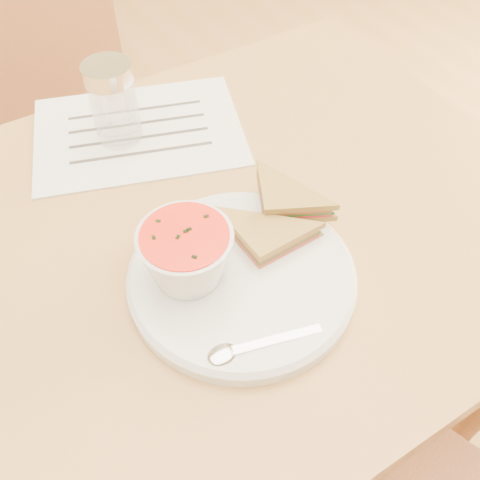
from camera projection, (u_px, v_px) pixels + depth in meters
floor at (210, 443)px, 1.25m from camera, size 5.00×6.00×0.01m
dining_table at (202, 370)px, 0.97m from camera, size 1.00×0.70×0.75m
chair_far at (96, 159)px, 1.24m from camera, size 0.44×0.44×0.88m
plate at (242, 277)px, 0.63m from camera, size 0.34×0.34×0.02m
soup_bowl at (187, 257)px, 0.59m from camera, size 0.14×0.14×0.07m
sandwich_half_a at (259, 265)px, 0.61m from camera, size 0.10×0.10×0.03m
sandwich_half_b at (264, 218)px, 0.64m from camera, size 0.12×0.12×0.03m
spoon at (268, 342)px, 0.56m from camera, size 0.17×0.08×0.01m
paper_menu at (139, 131)px, 0.81m from camera, size 0.37×0.32×0.00m
condiment_shaker at (114, 104)px, 0.76m from camera, size 0.08×0.08×0.12m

